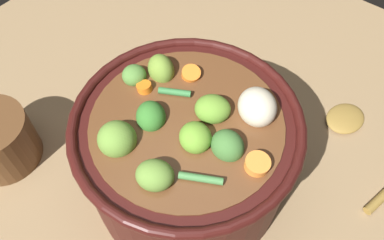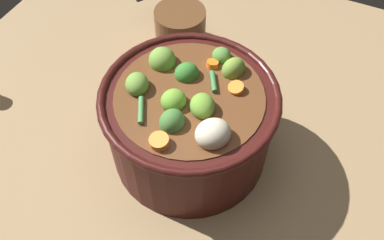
# 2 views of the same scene
# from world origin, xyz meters

# --- Properties ---
(ground_plane) EXTENTS (1.10, 1.10, 0.00)m
(ground_plane) POSITION_xyz_m (0.00, 0.00, 0.00)
(ground_plane) COLOR #8C704C
(cooking_pot) EXTENTS (0.28, 0.28, 0.18)m
(cooking_pot) POSITION_xyz_m (0.00, -0.00, 0.08)
(cooking_pot) COLOR #38110F
(cooking_pot) RESTS_ON ground_plane
(small_saucepan) EXTENTS (0.16, 0.17, 0.08)m
(small_saucepan) POSITION_xyz_m (-0.25, -0.14, 0.04)
(small_saucepan) COLOR brown
(small_saucepan) RESTS_ON ground_plane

